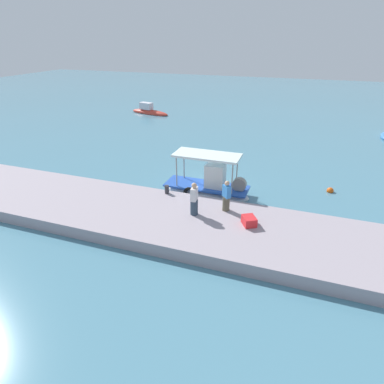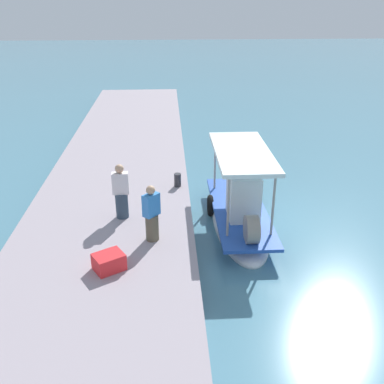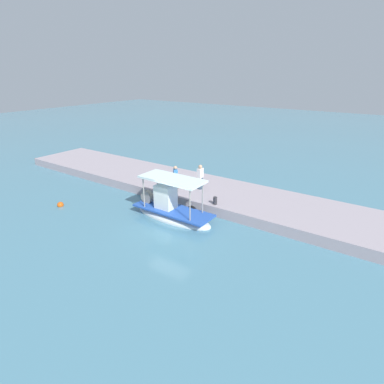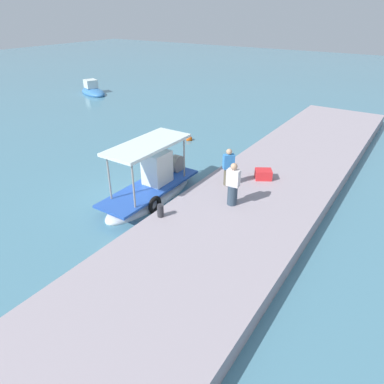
% 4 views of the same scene
% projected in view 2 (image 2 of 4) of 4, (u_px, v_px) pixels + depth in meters
% --- Properties ---
extents(ground_plane, '(120.00, 120.00, 0.00)m').
position_uv_depth(ground_plane, '(254.00, 214.00, 14.79)').
color(ground_plane, teal).
extents(dock_quay, '(36.00, 5.14, 0.63)m').
position_uv_depth(dock_quay, '(112.00, 210.00, 14.41)').
color(dock_quay, '#A1949D').
rests_on(dock_quay, ground_plane).
extents(main_fishing_boat, '(5.18, 1.78, 2.85)m').
position_uv_depth(main_fishing_boat, '(240.00, 213.00, 13.87)').
color(main_fishing_boat, silver).
rests_on(main_fishing_boat, ground_plane).
extents(fisherman_near_bollard, '(0.40, 0.49, 1.69)m').
position_uv_depth(fisherman_near_bollard, '(121.00, 194.00, 12.96)').
color(fisherman_near_bollard, '#314253').
rests_on(fisherman_near_bollard, dock_quay).
extents(fisherman_by_crate, '(0.51, 0.51, 1.61)m').
position_uv_depth(fisherman_by_crate, '(152.00, 216.00, 11.77)').
color(fisherman_by_crate, brown).
rests_on(fisherman_by_crate, dock_quay).
extents(mooring_bollard, '(0.24, 0.24, 0.47)m').
position_uv_depth(mooring_bollard, '(178.00, 180.00, 15.28)').
color(mooring_bollard, '#2D2D33').
rests_on(mooring_bollard, dock_quay).
extents(cargo_crate, '(0.84, 0.89, 0.42)m').
position_uv_depth(cargo_crate, '(109.00, 262.00, 10.69)').
color(cargo_crate, red).
rests_on(cargo_crate, dock_quay).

